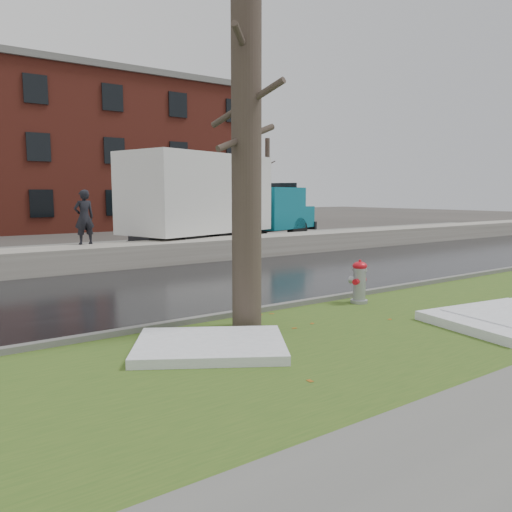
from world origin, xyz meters
TOP-DOWN VIEW (x-y plane):
  - ground at (0.00, 0.00)m, footprint 120.00×120.00m
  - verge at (0.00, -1.25)m, footprint 60.00×4.50m
  - road at (0.00, 4.50)m, footprint 60.00×7.00m
  - parking_lot at (0.00, 13.00)m, footprint 60.00×9.00m
  - curb at (0.00, 1.00)m, footprint 60.00×0.15m
  - snowbank at (0.00, 8.70)m, footprint 60.00×1.60m
  - brick_building at (2.00, 30.00)m, footprint 26.00×12.00m
  - bg_tree_right at (16.00, 24.00)m, footprint 1.40×1.62m
  - fire_hydrant at (1.21, 0.47)m, footprint 0.46×0.43m
  - tree at (-1.86, 0.20)m, footprint 1.31×1.54m
  - box_truck at (4.12, 11.22)m, footprint 11.69×5.57m
  - worker at (-1.98, 9.30)m, footprint 0.66×0.46m
  - snow_patch_near at (2.16, -2.30)m, footprint 2.85×2.34m
  - snow_patch_far at (-3.01, -0.55)m, footprint 2.71×2.50m

SIDE VIEW (x-z plane):
  - ground at x=0.00m, z-range 0.00..0.00m
  - road at x=0.00m, z-range 0.00..0.03m
  - parking_lot at x=0.00m, z-range 0.00..0.03m
  - verge at x=0.00m, z-range 0.00..0.04m
  - curb at x=0.00m, z-range 0.00..0.14m
  - snow_patch_far at x=-3.01m, z-range 0.04..0.18m
  - snow_patch_near at x=2.16m, z-range 0.04..0.20m
  - snowbank at x=0.00m, z-range 0.00..0.75m
  - fire_hydrant at x=1.21m, z-range 0.07..1.00m
  - worker at x=-1.98m, z-range 0.75..2.49m
  - box_truck at x=4.12m, z-range 0.11..4.01m
  - tree at x=-1.86m, z-range 0.06..6.39m
  - bg_tree_right at x=16.00m, z-range 0.08..6.58m
  - brick_building at x=2.00m, z-range 0.00..10.00m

